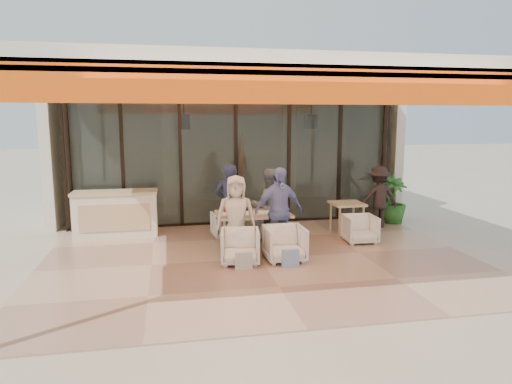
# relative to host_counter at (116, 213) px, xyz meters

# --- Properties ---
(ground) EXTENTS (70.00, 70.00, 0.00)m
(ground) POSITION_rel_host_counter_xyz_m (2.83, -2.30, -0.53)
(ground) COLOR #C6B293
(ground) RESTS_ON ground
(terrace_floor) EXTENTS (8.00, 6.00, 0.01)m
(terrace_floor) POSITION_rel_host_counter_xyz_m (2.83, -2.30, -0.53)
(terrace_floor) COLOR tan
(terrace_floor) RESTS_ON ground
(terrace_structure) EXTENTS (8.00, 6.00, 3.40)m
(terrace_structure) POSITION_rel_host_counter_xyz_m (2.83, -2.56, 2.72)
(terrace_structure) COLOR silver
(terrace_structure) RESTS_ON ground
(glass_storefront) EXTENTS (8.08, 0.10, 3.20)m
(glass_storefront) POSITION_rel_host_counter_xyz_m (2.83, 0.70, 1.07)
(glass_storefront) COLOR #9EADA3
(glass_storefront) RESTS_ON ground
(interior_block) EXTENTS (9.05, 3.62, 3.52)m
(interior_block) POSITION_rel_host_counter_xyz_m (2.84, 3.02, 1.70)
(interior_block) COLOR silver
(interior_block) RESTS_ON ground
(host_counter) EXTENTS (1.85, 0.65, 1.04)m
(host_counter) POSITION_rel_host_counter_xyz_m (0.00, 0.00, 0.00)
(host_counter) COLOR silver
(host_counter) RESTS_ON ground
(dining_table) EXTENTS (1.50, 0.90, 0.93)m
(dining_table) POSITION_rel_host_counter_xyz_m (2.84, -1.51, 0.16)
(dining_table) COLOR #E5BC8B
(dining_table) RESTS_ON ground
(chair_far_left) EXTENTS (0.69, 0.65, 0.64)m
(chair_far_left) POSITION_rel_host_counter_xyz_m (2.42, -0.57, -0.21)
(chair_far_left) COLOR white
(chair_far_left) RESTS_ON ground
(chair_far_right) EXTENTS (0.84, 0.81, 0.72)m
(chair_far_right) POSITION_rel_host_counter_xyz_m (3.26, -0.57, -0.17)
(chair_far_right) COLOR white
(chair_far_right) RESTS_ON ground
(chair_near_left) EXTENTS (0.78, 0.74, 0.71)m
(chair_near_left) POSITION_rel_host_counter_xyz_m (2.42, -2.47, -0.18)
(chair_near_left) COLOR white
(chair_near_left) RESTS_ON ground
(chair_near_right) EXTENTS (0.72, 0.68, 0.74)m
(chair_near_right) POSITION_rel_host_counter_xyz_m (3.26, -2.47, -0.16)
(chair_near_right) COLOR white
(chair_near_right) RESTS_ON ground
(diner_navy) EXTENTS (0.67, 0.48, 1.71)m
(diner_navy) POSITION_rel_host_counter_xyz_m (2.42, -1.07, 0.32)
(diner_navy) COLOR #192038
(diner_navy) RESTS_ON ground
(diner_grey) EXTENTS (0.77, 0.60, 1.59)m
(diner_grey) POSITION_rel_host_counter_xyz_m (3.26, -1.07, 0.26)
(diner_grey) COLOR slate
(diner_grey) RESTS_ON ground
(diner_cream) EXTENTS (0.83, 0.60, 1.58)m
(diner_cream) POSITION_rel_host_counter_xyz_m (2.42, -1.97, 0.26)
(diner_cream) COLOR beige
(diner_cream) RESTS_ON ground
(diner_periwinkle) EXTENTS (1.07, 0.62, 1.71)m
(diner_periwinkle) POSITION_rel_host_counter_xyz_m (3.26, -1.97, 0.33)
(diner_periwinkle) COLOR #717ABC
(diner_periwinkle) RESTS_ON ground
(tote_bag_cream) EXTENTS (0.30, 0.10, 0.34)m
(tote_bag_cream) POSITION_rel_host_counter_xyz_m (2.42, -2.87, -0.36)
(tote_bag_cream) COLOR silver
(tote_bag_cream) RESTS_ON ground
(tote_bag_blue) EXTENTS (0.30, 0.10, 0.34)m
(tote_bag_blue) POSITION_rel_host_counter_xyz_m (3.26, -2.87, -0.36)
(tote_bag_blue) COLOR #99BFD8
(tote_bag_blue) RESTS_ON ground
(side_table) EXTENTS (0.70, 0.70, 0.74)m
(side_table) POSITION_rel_host_counter_xyz_m (5.16, -0.80, 0.11)
(side_table) COLOR #E5BC8B
(side_table) RESTS_ON ground
(side_chair) EXTENTS (0.68, 0.64, 0.67)m
(side_chair) POSITION_rel_host_counter_xyz_m (5.16, -1.55, -0.20)
(side_chair) COLOR white
(side_chair) RESTS_ON ground
(standing_woman) EXTENTS (0.99, 0.59, 1.51)m
(standing_woman) POSITION_rel_host_counter_xyz_m (6.15, -0.34, 0.22)
(standing_woman) COLOR black
(standing_woman) RESTS_ON ground
(potted_palm) EXTENTS (0.78, 0.78, 1.22)m
(potted_palm) POSITION_rel_host_counter_xyz_m (6.73, 0.06, 0.08)
(potted_palm) COLOR #1E5919
(potted_palm) RESTS_ON ground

